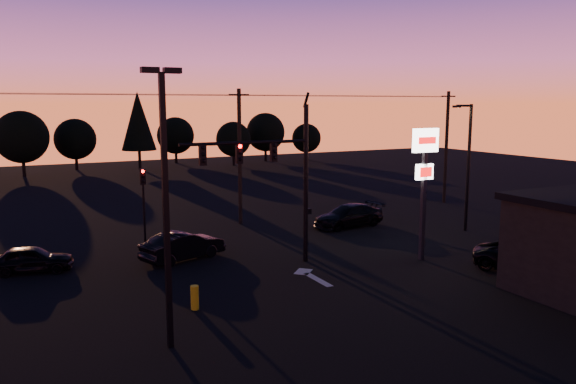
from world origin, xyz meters
name	(u,v)px	position (x,y,z in m)	size (l,w,h in m)	color
ground	(319,288)	(0.00, 0.00, 0.00)	(120.00, 120.00, 0.00)	black
lane_arrow	(311,276)	(0.50, 1.67, 0.01)	(1.20, 3.10, 0.01)	beige
traffic_signal_mast	(277,167)	(-0.10, 3.99, 4.94)	(6.79, 0.52, 8.58)	black
secondary_signal	(143,195)	(-5.00, 11.49, 2.86)	(0.30, 0.31, 4.35)	black
parking_lot_light	(165,191)	(-7.50, -3.00, 5.27)	(1.25, 0.30, 9.14)	black
pylon_sign	(425,166)	(7.00, 1.50, 4.91)	(1.50, 0.28, 6.80)	black
streetlight	(467,162)	(13.91, 5.50, 4.42)	(1.55, 0.35, 8.00)	black
utility_pole_1	(240,156)	(2.00, 14.00, 4.59)	(1.40, 0.26, 9.00)	black
utility_pole_2	(446,147)	(20.00, 14.00, 4.59)	(1.40, 0.26, 9.00)	black
power_wires	(239,95)	(2.00, 14.00, 8.57)	(36.00, 1.22, 0.07)	black
bollard	(195,298)	(-5.71, -0.04, 0.48)	(0.32, 0.32, 0.96)	#D4C20F
tree_2	(22,137)	(-10.00, 48.00, 4.37)	(5.77, 5.78, 7.26)	black
tree_3	(75,139)	(-4.00, 52.00, 3.75)	(4.95, 4.95, 6.22)	black
tree_4	(138,121)	(3.00, 49.00, 5.93)	(4.18, 4.18, 9.50)	black
tree_5	(176,136)	(9.00, 54.00, 3.75)	(4.95, 4.95, 6.22)	black
tree_6	(233,139)	(15.00, 48.00, 3.43)	(4.54, 4.54, 5.71)	black
tree_7	(265,132)	(21.00, 51.00, 4.06)	(5.36, 5.36, 6.74)	black
tree_8	(306,138)	(27.00, 50.00, 3.12)	(4.12, 4.12, 5.19)	black
car_left	(31,259)	(-11.17, 8.30, 0.65)	(1.53, 3.80, 1.29)	black
car_mid	(183,246)	(-4.02, 7.14, 0.74)	(1.56, 4.47, 1.47)	black
car_right	(348,216)	(7.99, 9.91, 0.73)	(2.04, 5.01, 1.45)	black
suv_parked	(525,257)	(10.17, -2.32, 0.66)	(2.19, 4.74, 1.32)	black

